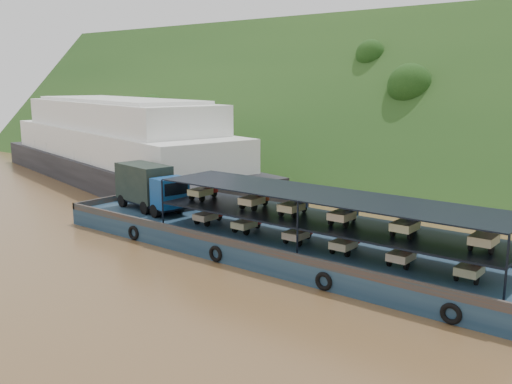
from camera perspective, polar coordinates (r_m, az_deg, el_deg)
The scene contains 4 objects.
ground at distance 39.28m, azimuth -0.47°, elevation -5.60°, with size 160.00×160.00×0.00m, color brown.
hillside at distance 70.26m, azimuth 18.44°, elevation 1.30°, with size 140.00×28.00×28.00m, color #1B3D16.
cargo_barge at distance 38.14m, azimuth 0.44°, elevation -4.26°, with size 35.00×7.18×4.76m.
passenger_ferry at distance 66.85m, azimuth -13.59°, elevation 4.57°, with size 47.36×21.85×9.31m.
Camera 1 is at (23.80, -29.13, 11.31)m, focal length 40.00 mm.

